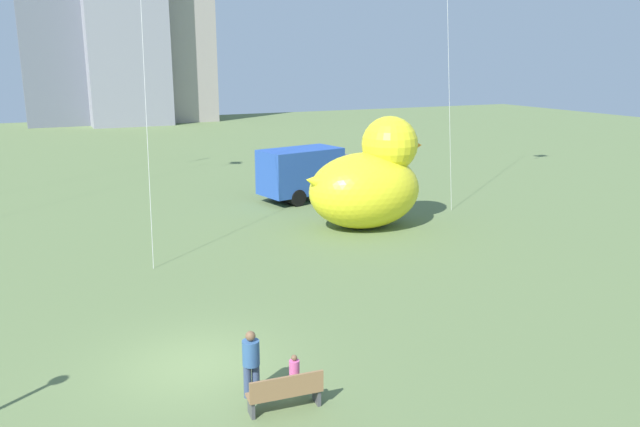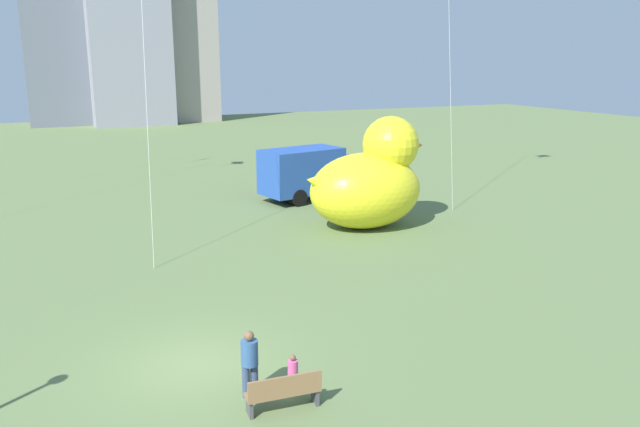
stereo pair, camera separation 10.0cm
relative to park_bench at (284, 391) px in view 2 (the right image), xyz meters
name	(u,v)px [view 2 (the right image)]	position (x,y,z in m)	size (l,w,h in m)	color
ground_plane	(195,365)	(-1.29, 2.99, -0.48)	(140.00, 140.00, 0.00)	#5F7444
park_bench	(284,391)	(0.00, 0.00, 0.00)	(1.72, 0.58, 0.90)	olive
person_adult	(250,361)	(-0.47, 0.92, 0.42)	(0.40, 0.40, 1.63)	#38476B
person_child	(293,372)	(0.46, 0.59, 0.07)	(0.24, 0.24, 1.00)	silver
giant_inflatable_duck	(370,181)	(9.40, 13.10, 1.68)	(6.13, 3.93, 5.08)	yellow
box_truck	(312,173)	(9.41, 19.66, 0.97)	(6.39, 3.50, 2.85)	#264CA5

